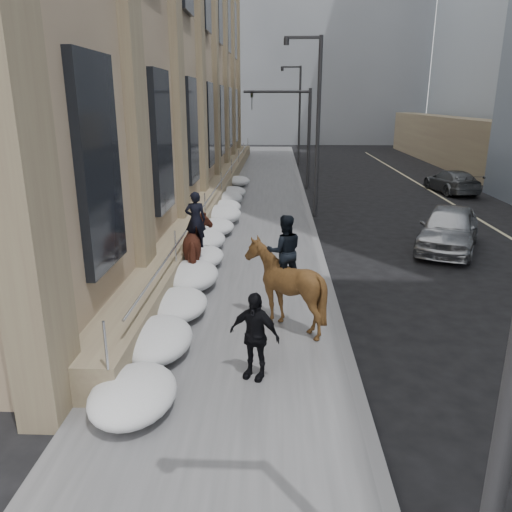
{
  "coord_description": "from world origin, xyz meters",
  "views": [
    {
      "loc": [
        1.05,
        -9.45,
        5.3
      ],
      "look_at": [
        0.57,
        2.05,
        1.7
      ],
      "focal_mm": 35.0,
      "sensor_mm": 36.0,
      "label": 1
    }
  ],
  "objects_px": {
    "mounted_horse_right": "(284,281)",
    "car_grey": "(452,181)",
    "mounted_horse_left": "(199,244)",
    "pedestrian": "(254,336)",
    "car_silver": "(449,228)"
  },
  "relations": [
    {
      "from": "pedestrian",
      "to": "mounted_horse_right",
      "type": "bearing_deg",
      "value": 98.07
    },
    {
      "from": "pedestrian",
      "to": "mounted_horse_left",
      "type": "bearing_deg",
      "value": 130.68
    },
    {
      "from": "mounted_horse_right",
      "to": "mounted_horse_left",
      "type": "bearing_deg",
      "value": -63.36
    },
    {
      "from": "pedestrian",
      "to": "car_silver",
      "type": "relative_size",
      "value": 0.37
    },
    {
      "from": "mounted_horse_right",
      "to": "car_silver",
      "type": "distance_m",
      "value": 9.39
    },
    {
      "from": "car_silver",
      "to": "car_grey",
      "type": "height_order",
      "value": "car_silver"
    },
    {
      "from": "pedestrian",
      "to": "car_silver",
      "type": "xyz_separation_m",
      "value": [
        6.74,
        9.42,
        -0.18
      ]
    },
    {
      "from": "mounted_horse_left",
      "to": "pedestrian",
      "type": "distance_m",
      "value": 6.21
    },
    {
      "from": "mounted_horse_left",
      "to": "car_grey",
      "type": "relative_size",
      "value": 0.55
    },
    {
      "from": "mounted_horse_right",
      "to": "pedestrian",
      "type": "xyz_separation_m",
      "value": [
        -0.59,
        -2.34,
        -0.26
      ]
    },
    {
      "from": "mounted_horse_right",
      "to": "car_grey",
      "type": "distance_m",
      "value": 21.79
    },
    {
      "from": "car_grey",
      "to": "mounted_horse_right",
      "type": "bearing_deg",
      "value": 55.02
    },
    {
      "from": "car_silver",
      "to": "car_grey",
      "type": "relative_size",
      "value": 1.03
    },
    {
      "from": "mounted_horse_left",
      "to": "pedestrian",
      "type": "relative_size",
      "value": 1.46
    },
    {
      "from": "pedestrian",
      "to": "car_silver",
      "type": "bearing_deg",
      "value": 76.73
    }
  ]
}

